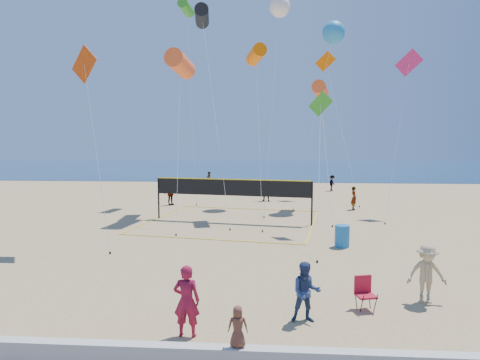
# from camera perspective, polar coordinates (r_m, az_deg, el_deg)

# --- Properties ---
(ground) EXTENTS (120.00, 120.00, 0.00)m
(ground) POSITION_cam_1_polar(r_m,az_deg,el_deg) (12.60, 0.58, -17.67)
(ground) COLOR tan
(ground) RESTS_ON ground
(ocean) EXTENTS (140.00, 50.00, 0.03)m
(ocean) POSITION_cam_1_polar(r_m,az_deg,el_deg) (73.73, 3.59, 1.64)
(ocean) COLOR navy
(ocean) RESTS_ON ground
(woman) EXTENTS (0.67, 0.45, 1.83)m
(woman) POSITION_cam_1_polar(r_m,az_deg,el_deg) (11.19, -7.13, -15.70)
(woman) COLOR maroon
(woman) RESTS_ON ground
(toddler) EXTENTS (0.44, 0.30, 0.88)m
(toddler) POSITION_cam_1_polar(r_m,az_deg,el_deg) (9.46, -0.30, -18.95)
(toddler) COLOR brown
(toddler) RESTS_ON seawall
(bystander_a) EXTENTS (0.83, 0.66, 1.65)m
(bystander_a) POSITION_cam_1_polar(r_m,az_deg,el_deg) (12.08, 8.80, -14.56)
(bystander_a) COLOR navy
(bystander_a) RESTS_ON ground
(bystander_b) EXTENTS (1.19, 0.71, 1.80)m
(bystander_b) POSITION_cam_1_polar(r_m,az_deg,el_deg) (14.38, 23.64, -11.35)
(bystander_b) COLOR tan
(bystander_b) RESTS_ON ground
(far_person_0) EXTENTS (1.01, 1.09, 1.79)m
(far_person_0) POSITION_cam_1_polar(r_m,az_deg,el_deg) (32.47, -9.27, -1.76)
(far_person_0) COLOR gray
(far_person_0) RESTS_ON ground
(far_person_1) EXTENTS (1.64, 0.69, 1.71)m
(far_person_1) POSITION_cam_1_polar(r_m,az_deg,el_deg) (34.29, 3.51, -1.38)
(far_person_1) COLOR gray
(far_person_1) RESTS_ON ground
(far_person_2) EXTENTS (0.46, 0.64, 1.63)m
(far_person_2) POSITION_cam_1_polar(r_m,az_deg,el_deg) (31.06, 14.94, -2.35)
(far_person_2) COLOR gray
(far_person_2) RESTS_ON ground
(far_person_3) EXTENTS (0.97, 0.86, 1.65)m
(far_person_3) POSITION_cam_1_polar(r_m,az_deg,el_deg) (43.30, -4.08, 0.01)
(far_person_3) COLOR gray
(far_person_3) RESTS_ON ground
(far_person_4) EXTENTS (0.98, 1.12, 1.50)m
(far_person_4) POSITION_cam_1_polar(r_m,az_deg,el_deg) (41.77, 12.18, -0.41)
(far_person_4) COLOR gray
(far_person_4) RESTS_ON ground
(camp_chair) EXTENTS (0.62, 0.73, 1.08)m
(camp_chair) POSITION_cam_1_polar(r_m,az_deg,el_deg) (13.36, 16.25, -14.00)
(camp_chair) COLOR #AE1329
(camp_chair) RESTS_ON ground
(trash_barrel) EXTENTS (0.87, 0.87, 1.01)m
(trash_barrel) POSITION_cam_1_polar(r_m,az_deg,el_deg) (20.36, 13.46, -7.29)
(trash_barrel) COLOR #1B69B0
(trash_barrel) RESTS_ON ground
(volleyball_net) EXTENTS (11.10, 10.97, 2.59)m
(volleyball_net) POSITION_cam_1_polar(r_m,az_deg,el_deg) (25.54, -1.08, -1.63)
(volleyball_net) COLOR black
(volleyball_net) RESTS_ON ground
(kite_0) EXTENTS (1.69, 7.39, 10.44)m
(kite_0) POSITION_cam_1_polar(r_m,az_deg,el_deg) (28.13, -7.97, 15.06)
(kite_0) COLOR #FF5E25
(kite_0) RESTS_ON ground
(kite_1) EXTENTS (3.33, 8.80, 14.08)m
(kite_1) POSITION_cam_1_polar(r_m,az_deg,el_deg) (31.84, -5.10, 20.93)
(kite_1) COLOR black
(kite_1) RESTS_ON ground
(kite_2) EXTENTS (1.42, 6.32, 10.83)m
(kite_2) POSITION_cam_1_polar(r_m,az_deg,el_deg) (28.14, 2.17, 16.34)
(kite_2) COLOR #FF6A01
(kite_2) RESTS_ON ground
(kite_3) EXTENTS (2.34, 1.94, 9.16)m
(kite_3) POSITION_cam_1_polar(r_m,az_deg,el_deg) (21.01, -19.92, 13.27)
(kite_3) COLOR #B93C09
(kite_3) RESTS_ON ground
(kite_4) EXTENTS (1.40, 6.59, 7.50)m
(kite_4) POSITION_cam_1_polar(r_m,az_deg,el_deg) (22.90, 10.67, 8.80)
(kite_4) COLOR green
(kite_4) RESTS_ON ground
(kite_5) EXTENTS (3.26, 4.44, 10.84)m
(kite_5) POSITION_cam_1_polar(r_m,az_deg,el_deg) (30.77, 21.48, 13.52)
(kite_5) COLOR #D32669
(kite_5) RESTS_ON ground
(kite_6) EXTENTS (2.06, 8.10, 15.76)m
(kite_6) POSITION_cam_1_polar(r_m,az_deg,el_deg) (35.16, 5.34, 22.00)
(kite_6) COLOR white
(kite_6) RESTS_ON ground
(kite_7) EXTENTS (3.84, 3.28, 13.33)m
(kite_7) POSITION_cam_1_polar(r_m,az_deg,el_deg) (32.90, 12.37, 18.67)
(kite_7) COLOR #2588CF
(kite_7) RESTS_ON ground
(kite_8) EXTENTS (1.57, 3.08, 15.45)m
(kite_8) POSITION_cam_1_polar(r_m,az_deg,el_deg) (35.38, -7.20, 21.79)
(kite_8) COLOR green
(kite_8) RESTS_ON ground
(kite_9) EXTENTS (2.80, 6.49, 12.43)m
(kite_9) POSITION_cam_1_polar(r_m,az_deg,el_deg) (38.05, 11.55, 14.35)
(kite_9) COLOR #FF6A01
(kite_9) RESTS_ON ground
(kite_10) EXTENTS (1.48, 8.51, 9.06)m
(kite_10) POSITION_cam_1_polar(r_m,az_deg,el_deg) (31.68, 10.66, 11.67)
(kite_10) COLOR #FF5E25
(kite_10) RESTS_ON ground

